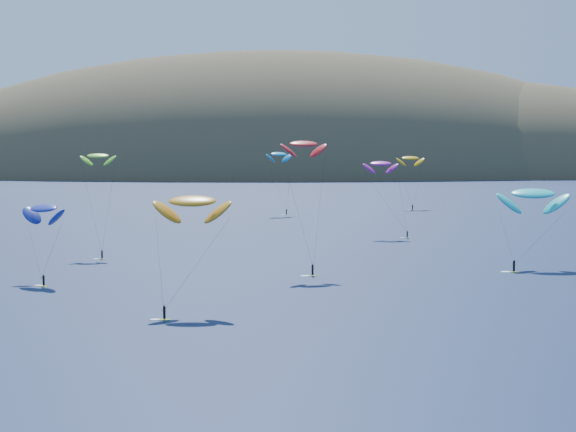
# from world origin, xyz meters

# --- Properties ---
(island) EXTENTS (730.00, 300.00, 210.00)m
(island) POSITION_xyz_m (39.40, 562.36, -10.74)
(island) COLOR #3D3526
(island) RESTS_ON ground
(kitesurfer_2) EXTENTS (9.75, 10.73, 16.56)m
(kitesurfer_2) POSITION_xyz_m (-5.71, 46.90, 13.88)
(kitesurfer_2) COLOR #B2D717
(kitesurfer_2) RESTS_ON ground
(kitesurfer_3) EXTENTS (6.61, 10.57, 20.90)m
(kitesurfer_3) POSITION_xyz_m (-28.31, 100.42, 19.03)
(kitesurfer_3) COLOR #B2D717
(kitesurfer_3) RESTS_ON ground
(kitesurfer_4) EXTENTS (9.34, 7.88, 20.92)m
(kitesurfer_4) POSITION_xyz_m (9.23, 190.50, 18.52)
(kitesurfer_4) COLOR #B2D717
(kitesurfer_4) RESTS_ON ground
(kitesurfer_5) EXTENTS (12.65, 11.79, 15.98)m
(kitesurfer_5) POSITION_xyz_m (51.03, 81.45, 12.69)
(kitesurfer_5) COLOR #B2D717
(kitesurfer_5) RESTS_ON ground
(kitesurfer_6) EXTENTS (9.99, 8.44, 19.08)m
(kitesurfer_6) POSITION_xyz_m (31.53, 129.80, 16.89)
(kitesurfer_6) COLOR #B2D717
(kitesurfer_6) RESTS_ON ground
(kitesurfer_9) EXTENTS (8.03, 9.62, 23.46)m
(kitesurfer_9) POSITION_xyz_m (10.49, 77.86, 21.29)
(kitesurfer_9) COLOR #B2D717
(kitesurfer_9) RESTS_ON ground
(kitesurfer_10) EXTENTS (9.25, 10.89, 13.74)m
(kitesurfer_10) POSITION_xyz_m (-30.67, 68.96, 11.32)
(kitesurfer_10) COLOR #B2D717
(kitesurfer_10) RESTS_ON ground
(kitesurfer_11) EXTENTS (9.40, 13.28, 19.49)m
(kitesurfer_11) POSITION_xyz_m (54.39, 213.05, 16.91)
(kitesurfer_11) COLOR #B2D717
(kitesurfer_11) RESTS_ON ground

